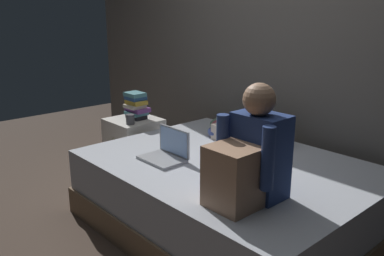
% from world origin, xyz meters
% --- Properties ---
extents(ground_plane, '(8.00, 8.00, 0.00)m').
position_xyz_m(ground_plane, '(0.00, 0.00, 0.00)').
color(ground_plane, '#47382D').
extents(wall_back, '(5.60, 0.10, 2.70)m').
position_xyz_m(wall_back, '(0.00, 1.20, 1.35)').
color(wall_back, '#605B56').
rests_on(wall_back, ground_plane).
extents(bed, '(2.00, 1.50, 0.51)m').
position_xyz_m(bed, '(0.20, 0.30, 0.25)').
color(bed, '#7A6047').
rests_on(bed, ground_plane).
extents(nightstand, '(0.44, 0.46, 0.55)m').
position_xyz_m(nightstand, '(-1.10, 0.38, 0.27)').
color(nightstand, beige).
rests_on(nightstand, ground_plane).
extents(person_sitting, '(0.39, 0.44, 0.66)m').
position_xyz_m(person_sitting, '(0.68, -0.05, 0.76)').
color(person_sitting, navy).
rests_on(person_sitting, bed).
extents(laptop, '(0.32, 0.23, 0.22)m').
position_xyz_m(laptop, '(-0.13, 0.01, 0.57)').
color(laptop, '#9EA0A5').
rests_on(laptop, bed).
extents(pillow, '(0.56, 0.36, 0.13)m').
position_xyz_m(pillow, '(0.02, 0.75, 0.58)').
color(pillow, beige).
rests_on(pillow, bed).
extents(book_stack, '(0.22, 0.18, 0.25)m').
position_xyz_m(book_stack, '(-1.10, 0.42, 0.67)').
color(book_stack, black).
rests_on(book_stack, nightstand).
extents(mug, '(0.08, 0.08, 0.09)m').
position_xyz_m(mug, '(-0.97, 0.26, 0.59)').
color(mug, '#3D3D42').
rests_on(mug, nightstand).
extents(clothes_pile, '(0.30, 0.32, 0.12)m').
position_xyz_m(clothes_pile, '(-0.31, 0.76, 0.57)').
color(clothes_pile, '#3D4C8E').
rests_on(clothes_pile, bed).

